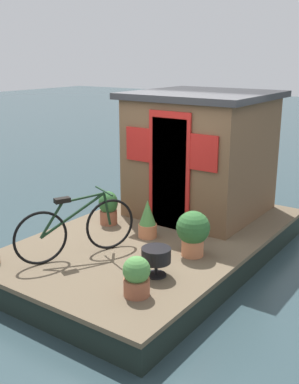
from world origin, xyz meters
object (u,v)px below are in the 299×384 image
potted_plant_mint (108,207)px  potted_plant_ivy (137,276)px  houseboat_cabin (201,153)px  bicycle (77,228)px  potted_plant_fern (148,220)px  charcoal_grill (156,256)px  potted_plant_thyme (193,231)px

potted_plant_mint → potted_plant_ivy: (-1.58, -1.74, -0.04)m
houseboat_cabin → potted_plant_ivy: houseboat_cabin is taller
potted_plant_ivy → bicycle: bearing=72.9°
houseboat_cabin → potted_plant_fern: houseboat_cabin is taller
houseboat_cabin → potted_plant_fern: size_ratio=3.76×
houseboat_cabin → charcoal_grill: size_ratio=5.92×
houseboat_cabin → potted_plant_mint: houseboat_cabin is taller
potted_plant_ivy → charcoal_grill: size_ratio=1.28×
houseboat_cabin → potted_plant_thyme: bearing=-153.5°
potted_plant_fern → houseboat_cabin: bearing=-1.5°
bicycle → potted_plant_fern: bicycle is taller
bicycle → charcoal_grill: (0.13, -1.18, -0.14)m
potted_plant_mint → potted_plant_thyme: potted_plant_thyme is taller
potted_plant_fern → potted_plant_ivy: size_ratio=1.23×
potted_plant_fern → potted_plant_thyme: potted_plant_thyme is taller
bicycle → potted_plant_ivy: (-0.39, -1.28, -0.16)m
houseboat_cabin → bicycle: (-2.57, 0.41, -0.62)m
houseboat_cabin → potted_plant_ivy: 3.19m
potted_plant_mint → charcoal_grill: 1.96m
potted_plant_fern → charcoal_grill: 1.26m
houseboat_cabin → bicycle: size_ratio=1.37×
potted_plant_thyme → charcoal_grill: potted_plant_thyme is taller
bicycle → potted_plant_fern: size_ratio=2.75×
houseboat_cabin → potted_plant_fern: 1.66m
houseboat_cabin → bicycle: bearing=171.0°
potted_plant_fern → potted_plant_thyme: bearing=-102.0°
bicycle → potted_plant_mint: bearing=21.2°
potted_plant_fern → potted_plant_thyme: 0.89m
houseboat_cabin → potted_plant_fern: (-1.48, 0.04, -0.75)m
potted_plant_mint → charcoal_grill: bearing=-122.9°
potted_plant_mint → potted_plant_thyme: (-0.28, -1.70, 0.07)m
potted_plant_thyme → potted_plant_ivy: 1.30m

